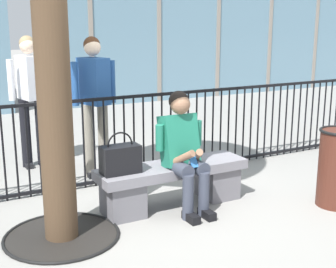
# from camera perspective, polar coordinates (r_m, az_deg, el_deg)

# --- Properties ---
(ground_plane) EXTENTS (60.00, 60.00, 0.00)m
(ground_plane) POSITION_cam_1_polar(r_m,az_deg,el_deg) (5.01, 0.55, -8.62)
(ground_plane) COLOR gray
(stone_bench) EXTENTS (1.60, 0.44, 0.45)m
(stone_bench) POSITION_cam_1_polar(r_m,az_deg,el_deg) (4.91, 0.56, -5.68)
(stone_bench) COLOR slate
(stone_bench) RESTS_ON ground
(seated_person_with_phone) EXTENTS (0.52, 0.66, 1.21)m
(seated_person_with_phone) POSITION_cam_1_polar(r_m,az_deg,el_deg) (4.72, 1.87, -1.68)
(seated_person_with_phone) COLOR #383D4C
(seated_person_with_phone) RESTS_ON ground
(handbag_on_bench) EXTENTS (0.38, 0.20, 0.41)m
(handbag_on_bench) POSITION_cam_1_polar(r_m,az_deg,el_deg) (4.57, -5.77, -2.98)
(handbag_on_bench) COLOR black
(handbag_on_bench) RESTS_ON stone_bench
(bystander_at_railing) EXTENTS (0.55, 0.43, 1.71)m
(bystander_at_railing) POSITION_cam_1_polar(r_m,az_deg,el_deg) (5.81, -8.91, 4.57)
(bystander_at_railing) COLOR gray
(bystander_at_railing) RESTS_ON ground
(bystander_further_back) EXTENTS (0.55, 0.42, 1.71)m
(bystander_further_back) POSITION_cam_1_polar(r_m,az_deg,el_deg) (6.38, -16.26, 4.98)
(bystander_further_back) COLOR black
(bystander_further_back) RESTS_ON ground
(plaza_railing) EXTENTS (8.54, 0.04, 1.04)m
(plaza_railing) POSITION_cam_1_polar(r_m,az_deg,el_deg) (5.66, -4.12, -0.42)
(plaza_railing) COLOR black
(plaza_railing) RESTS_ON ground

